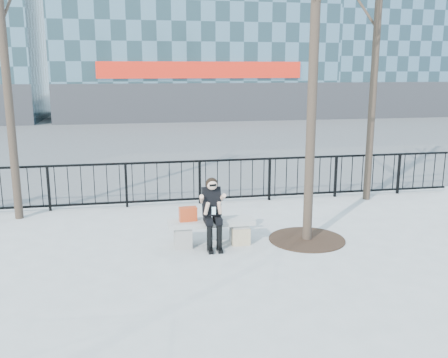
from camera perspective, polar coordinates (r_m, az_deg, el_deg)
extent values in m
plane|color=gray|center=(9.71, -1.45, -7.46)|extent=(120.00, 120.00, 0.00)
cube|color=#474747|center=(24.28, -7.20, 4.63)|extent=(60.00, 23.00, 0.01)
cube|color=black|center=(12.30, -3.74, 2.03)|extent=(14.00, 0.05, 0.05)
cube|color=black|center=(12.51, -3.68, -2.29)|extent=(14.00, 0.05, 0.05)
cube|color=#2D2D30|center=(31.36, -2.55, 8.69)|extent=(18.00, 0.08, 2.40)
cube|color=red|center=(31.22, -2.57, 12.35)|extent=(12.60, 0.12, 1.00)
cube|color=#2D2D30|center=(37.73, 24.23, 8.27)|extent=(16.00, 0.08, 2.40)
cylinder|color=black|center=(9.53, 10.27, 14.93)|extent=(0.18, 0.18, 7.50)
cylinder|color=black|center=(11.78, -23.66, 11.18)|extent=(0.18, 0.18, 6.50)
cylinder|color=black|center=(13.04, 16.88, 12.82)|extent=(0.18, 0.18, 7.00)
cylinder|color=black|center=(10.08, 9.44, -6.80)|extent=(1.50, 1.50, 0.02)
cube|color=slate|center=(9.58, -4.73, -6.53)|extent=(0.32, 0.38, 0.40)
cube|color=slate|center=(9.74, 1.75, -6.15)|extent=(0.32, 0.38, 0.40)
cube|color=gray|center=(9.57, -1.47, -4.96)|extent=(1.65, 0.46, 0.09)
cube|color=#B03615|center=(9.48, -4.14, -4.02)|extent=(0.34, 0.18, 0.27)
cube|color=beige|center=(9.62, 1.97, -6.63)|extent=(0.35, 0.13, 0.33)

